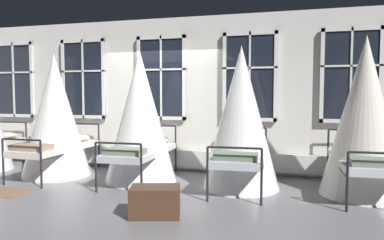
{
  "coord_description": "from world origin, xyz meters",
  "views": [
    {
      "loc": [
        2.54,
        -6.0,
        1.56
      ],
      "look_at": [
        0.95,
        0.02,
        1.14
      ],
      "focal_mm": 33.36,
      "sensor_mm": 36.0,
      "label": 1
    }
  ],
  "objects_px": {
    "cot_fifth": "(364,118)",
    "travel_trunk": "(155,201)",
    "cot_fourth": "(241,119)",
    "cot_third": "(140,118)",
    "cot_second": "(55,117)"
  },
  "relations": [
    {
      "from": "cot_second",
      "to": "cot_fourth",
      "type": "bearing_deg",
      "value": -89.32
    },
    {
      "from": "cot_third",
      "to": "cot_second",
      "type": "bearing_deg",
      "value": 89.24
    },
    {
      "from": "cot_second",
      "to": "cot_fifth",
      "type": "bearing_deg",
      "value": -88.98
    },
    {
      "from": "cot_second",
      "to": "cot_third",
      "type": "bearing_deg",
      "value": -88.97
    },
    {
      "from": "cot_second",
      "to": "travel_trunk",
      "type": "bearing_deg",
      "value": -121.78
    },
    {
      "from": "cot_third",
      "to": "cot_fourth",
      "type": "bearing_deg",
      "value": -91.45
    },
    {
      "from": "cot_fifth",
      "to": "travel_trunk",
      "type": "distance_m",
      "value": 3.46
    },
    {
      "from": "cot_fourth",
      "to": "travel_trunk",
      "type": "height_order",
      "value": "cot_fourth"
    },
    {
      "from": "cot_second",
      "to": "travel_trunk",
      "type": "height_order",
      "value": "cot_second"
    },
    {
      "from": "cot_fourth",
      "to": "cot_fifth",
      "type": "bearing_deg",
      "value": -90.76
    },
    {
      "from": "cot_fifth",
      "to": "travel_trunk",
      "type": "xyz_separation_m",
      "value": [
        -2.8,
        -1.76,
        -1.02
      ]
    },
    {
      "from": "cot_fifth",
      "to": "travel_trunk",
      "type": "bearing_deg",
      "value": 120.64
    },
    {
      "from": "cot_second",
      "to": "cot_third",
      "type": "relative_size",
      "value": 1.0
    },
    {
      "from": "cot_fifth",
      "to": "cot_third",
      "type": "bearing_deg",
      "value": 88.49
    },
    {
      "from": "cot_fifth",
      "to": "travel_trunk",
      "type": "height_order",
      "value": "cot_fifth"
    }
  ]
}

